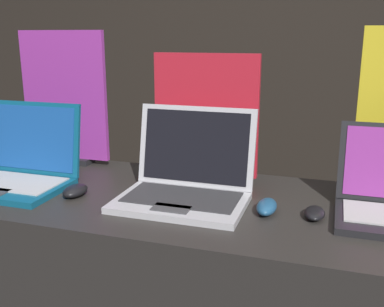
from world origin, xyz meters
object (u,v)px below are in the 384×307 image
object	(u,v)px
promo_stand_front	(65,101)
laptop_front	(20,167)
promo_stand_middle	(206,121)
mouse_front	(75,191)
laptop_middle	(187,180)
mouse_back	(315,213)
mouse_middle	(267,207)

from	to	relation	value
promo_stand_front	laptop_front	bearing A→B (deg)	-90.00
laptop_front	promo_stand_middle	distance (m)	0.66
mouse_front	promo_stand_front	size ratio (longest dim) A/B	0.20
promo_stand_front	laptop_middle	bearing A→B (deg)	-23.25
laptop_front	promo_stand_middle	size ratio (longest dim) A/B	0.81
laptop_front	mouse_back	xyz separation A→B (m)	(0.99, 0.01, -0.05)
promo_stand_front	mouse_middle	bearing A→B (deg)	-18.96
mouse_front	mouse_middle	world-z (taller)	mouse_middle
laptop_front	mouse_front	world-z (taller)	laptop_front
laptop_front	mouse_middle	bearing A→B (deg)	0.20
laptop_middle	mouse_back	distance (m)	0.40
laptop_front	mouse_middle	world-z (taller)	laptop_front
laptop_front	laptop_middle	distance (m)	0.60
promo_stand_front	promo_stand_middle	xyz separation A→B (m)	(0.60, -0.05, -0.04)
promo_stand_middle	mouse_back	xyz separation A→B (m)	(0.40, -0.24, -0.20)
laptop_front	promo_stand_front	bearing A→B (deg)	90.00
promo_stand_front	mouse_back	distance (m)	1.06
promo_stand_front	promo_stand_middle	size ratio (longest dim) A/B	1.17
laptop_middle	mouse_middle	size ratio (longest dim) A/B	3.39
mouse_back	laptop_middle	bearing A→B (deg)	175.21
mouse_front	mouse_back	size ratio (longest dim) A/B	1.05
laptop_middle	promo_stand_middle	bearing A→B (deg)	90.00
laptop_front	mouse_middle	size ratio (longest dim) A/B	3.14
promo_stand_front	laptop_middle	world-z (taller)	promo_stand_front
laptop_front	mouse_middle	xyz separation A→B (m)	(0.86, 0.00, -0.05)
laptop_front	promo_stand_middle	world-z (taller)	promo_stand_middle
mouse_middle	mouse_back	bearing A→B (deg)	2.06
promo_stand_middle	mouse_back	size ratio (longest dim) A/B	4.45
promo_stand_middle	mouse_front	bearing A→B (deg)	-140.22
mouse_middle	laptop_middle	bearing A→B (deg)	171.67
laptop_front	mouse_back	bearing A→B (deg)	0.46
promo_stand_front	mouse_back	bearing A→B (deg)	-16.25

